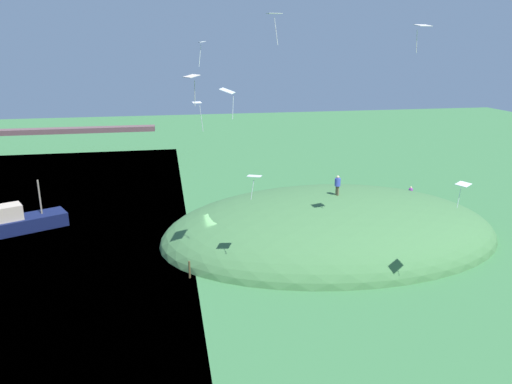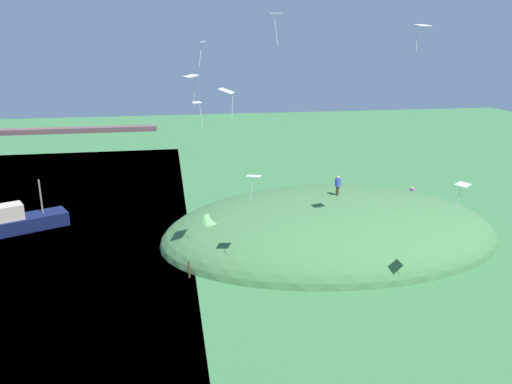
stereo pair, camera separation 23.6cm
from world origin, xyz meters
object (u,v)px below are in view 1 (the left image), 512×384
boat_on_lake (16,222)px  kite_5 (274,15)px  kite_0 (463,185)px  kite_7 (198,106)px  person_with_child (411,192)px  kite_4 (254,177)px  kite_1 (202,45)px  kite_6 (422,27)px  kite_3 (192,78)px  kite_2 (228,92)px  person_on_hilltop (338,183)px  mooring_post (190,270)px

boat_on_lake → kite_5: bearing=131.9°
kite_0 → kite_7: (-14.22, 9.63, 3.67)m
person_with_child → kite_4: 25.67m
boat_on_lake → kite_7: 20.54m
boat_on_lake → kite_1: kite_1 is taller
boat_on_lake → kite_6: 35.31m
kite_3 → kite_6: (13.35, 0.10, 2.73)m
kite_3 → kite_7: size_ratio=0.85×
person_with_child → kite_4: (-19.23, -15.67, 6.62)m
kite_2 → kite_4: size_ratio=1.18×
kite_3 → kite_6: kite_6 is taller
kite_0 → kite_7: bearing=145.9°
kite_7 → kite_2: bearing=-72.4°
kite_3 → person_with_child: bearing=36.2°
kite_2 → person_with_child: bearing=36.0°
person_with_child → kite_4: size_ratio=1.05×
person_with_child → kite_5: size_ratio=0.76×
kite_4 → kite_7: (-2.94, 5.25, 3.80)m
person_on_hilltop → kite_5: (-5.94, -2.35, 12.65)m
boat_on_lake → kite_1: bearing=137.3°
kite_6 → kite_4: bearing=174.2°
kite_1 → kite_2: kite_1 is taller
kite_6 → kite_3: bearing=-179.6°
kite_5 → kite_7: (-5.33, -0.23, -5.91)m
kite_2 → kite_5: bearing=51.4°
kite_0 → kite_4: kite_0 is taller
kite_0 → kite_4: size_ratio=0.99×
person_on_hilltop → kite_5: 14.17m
person_on_hilltop → kite_7: (-11.28, -2.58, 6.74)m
boat_on_lake → kite_7: bearing=124.6°
kite_3 → kite_5: bearing=47.4°
boat_on_lake → person_on_hilltop: bearing=141.3°
kite_0 → kite_2: kite_2 is taller
person_on_hilltop → mooring_post: bearing=84.3°
person_on_hilltop → kite_5: kite_5 is taller
person_with_child → kite_0: kite_0 is taller
kite_0 → mooring_post: (-15.36, 6.78, -7.10)m
kite_2 → kite_3: bearing=-141.5°
person_on_hilltop → kite_1: kite_1 is taller
person_on_hilltop → person_with_child: person_on_hilltop is taller
kite_4 → kite_5: (2.40, 5.48, 9.70)m
kite_3 → person_on_hilltop: bearing=36.7°
boat_on_lake → kite_1: 22.18m
person_on_hilltop → kite_1: (-10.59, 1.26, 10.78)m
kite_4 → boat_on_lake: bearing=142.4°
kite_3 → kite_6: bearing=0.4°
kite_0 → kite_5: size_ratio=0.72×
kite_4 → kite_5: bearing=66.4°
kite_1 → kite_0: bearing=-44.9°
kite_5 → mooring_post: size_ratio=1.65×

